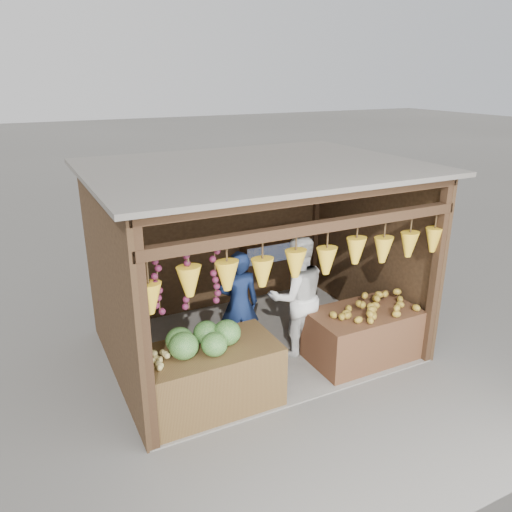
{
  "coord_description": "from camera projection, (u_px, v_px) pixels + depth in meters",
  "views": [
    {
      "loc": [
        -2.9,
        -5.78,
        3.77
      ],
      "look_at": [
        -0.04,
        -0.1,
        1.44
      ],
      "focal_mm": 35.0,
      "sensor_mm": 36.0,
      "label": 1
    }
  ],
  "objects": [
    {
      "name": "back_shelf",
      "position": [
        276.0,
        252.0,
        8.59
      ],
      "size": [
        1.25,
        0.32,
        1.32
      ],
      "color": "#382314",
      "rests_on": "ground"
    },
    {
      "name": "man_standing",
      "position": [
        239.0,
        304.0,
        6.89
      ],
      "size": [
        0.64,
        0.5,
        1.55
      ],
      "primitive_type": "imported",
      "rotation": [
        0.0,
        0.0,
        2.89
      ],
      "color": "navy",
      "rests_on": "ground"
    },
    {
      "name": "stall_structure",
      "position": [
        254.0,
        239.0,
        6.75
      ],
      "size": [
        4.3,
        3.3,
        2.66
      ],
      "color": "slate",
      "rests_on": "ground"
    },
    {
      "name": "stool",
      "position": [
        134.0,
        364.0,
        6.58
      ],
      "size": [
        0.35,
        0.35,
        0.32
      ],
      "primitive_type": "cube",
      "color": "black",
      "rests_on": "ground"
    },
    {
      "name": "counter_left",
      "position": [
        208.0,
        378.0,
        5.89
      ],
      "size": [
        1.67,
        0.85,
        0.79
      ],
      "primitive_type": "cube",
      "color": "#4B3219",
      "rests_on": "ground"
    },
    {
      "name": "melon_pile",
      "position": [
        202.0,
        338.0,
        5.68
      ],
      "size": [
        1.0,
        0.5,
        0.32
      ],
      "primitive_type": null,
      "color": "#165219",
      "rests_on": "counter_left"
    },
    {
      "name": "counter_right",
      "position": [
        363.0,
        335.0,
        6.91
      ],
      "size": [
        1.49,
        0.85,
        0.73
      ],
      "primitive_type": "cube",
      "color": "#492918",
      "rests_on": "ground"
    },
    {
      "name": "ground",
      "position": [
        255.0,
        345.0,
        7.37
      ],
      "size": [
        80.0,
        80.0,
        0.0
      ],
      "primitive_type": "plane",
      "color": "#514F49",
      "rests_on": "ground"
    },
    {
      "name": "vendor_seated",
      "position": [
        130.0,
        321.0,
        6.36
      ],
      "size": [
        0.56,
        0.51,
        0.95
      ],
      "primitive_type": "imported",
      "rotation": [
        0.0,
        0.0,
        2.56
      ],
      "color": "#533621",
      "rests_on": "stool"
    },
    {
      "name": "woman_standing",
      "position": [
        297.0,
        296.0,
        6.91
      ],
      "size": [
        0.93,
        0.77,
        1.74
      ],
      "primitive_type": "imported",
      "rotation": [
        0.0,
        0.0,
        3.0
      ],
      "color": "white",
      "rests_on": "ground"
    },
    {
      "name": "mango_pile",
      "position": [
        373.0,
        305.0,
        6.73
      ],
      "size": [
        1.4,
        0.64,
        0.22
      ],
      "primitive_type": null,
      "color": "#B06017",
      "rests_on": "counter_right"
    },
    {
      "name": "tanfruit_pile",
      "position": [
        156.0,
        358.0,
        5.44
      ],
      "size": [
        0.34,
        0.4,
        0.13
      ],
      "primitive_type": null,
      "color": "tan",
      "rests_on": "counter_left"
    }
  ]
}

